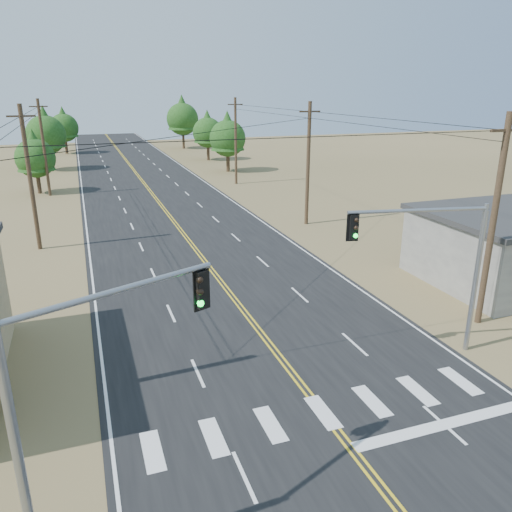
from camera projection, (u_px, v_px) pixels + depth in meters
name	position (u px, v px, depth m)	size (l,w,h in m)	color
road	(190.00, 242.00, 37.35)	(15.00, 200.00, 0.02)	black
utility_pole_left_mid	(30.00, 178.00, 34.19)	(1.80, 0.30, 10.00)	#4C3826
utility_pole_left_far	(44.00, 147.00, 52.07)	(1.80, 0.30, 10.00)	#4C3826
utility_pole_right_near	(493.00, 221.00, 22.96)	(1.80, 0.30, 10.00)	#4C3826
utility_pole_right_mid	(308.00, 163.00, 40.83)	(1.80, 0.30, 10.00)	#4C3826
utility_pole_right_far	(236.00, 141.00, 58.70)	(1.80, 0.30, 10.00)	#4C3826
signal_mast_left	(80.00, 387.00, 11.16)	(4.92, 2.20, 6.79)	gray
signal_mast_right	(441.00, 255.00, 20.36)	(5.78, 1.37, 6.56)	gray
tree_left_near	(35.00, 154.00, 53.50)	(4.17, 4.17, 6.95)	#3F2D1E
tree_left_mid	(45.00, 131.00, 68.67)	(5.31, 5.31, 8.85)	#3F2D1E
tree_left_far	(64.00, 125.00, 86.81)	(4.85, 4.85, 8.08)	#3F2D1E
tree_right_near	(228.00, 135.00, 67.65)	(4.91, 4.91, 8.19)	#3F2D1E
tree_right_mid	(208.00, 129.00, 78.85)	(4.71, 4.71, 7.85)	#3F2D1E
tree_right_far	(182.00, 116.00, 94.15)	(5.96, 5.96, 9.94)	#3F2D1E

